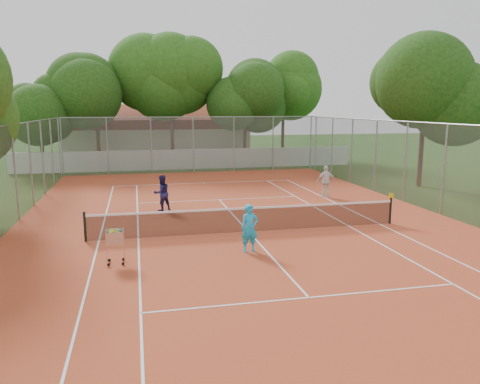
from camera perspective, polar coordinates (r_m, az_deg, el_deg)
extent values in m
plane|color=#1C3B10|center=(17.89, 1.05, -4.94)|extent=(120.00, 120.00, 0.00)
cube|color=#B14322|center=(17.89, 1.05, -4.91)|extent=(18.00, 34.00, 0.02)
cube|color=white|center=(17.88, 1.05, -4.87)|extent=(10.98, 23.78, 0.01)
cube|color=black|center=(17.76, 1.06, -3.36)|extent=(11.88, 0.10, 0.98)
cube|color=slate|center=(17.47, 1.07, 1.40)|extent=(18.00, 34.00, 4.00)
cube|color=white|center=(36.22, -6.06, 4.00)|extent=(26.00, 0.30, 1.50)
cube|color=beige|center=(45.88, -10.05, 7.04)|extent=(16.40, 9.00, 4.40)
cube|color=#16380E|center=(38.98, -6.70, 10.69)|extent=(29.00, 19.00, 10.00)
imported|color=#1AABE2|center=(15.30, 1.18, -4.44)|extent=(0.60, 0.41, 1.58)
imported|color=#1D1B51|center=(21.64, -9.52, -0.11)|extent=(0.98, 0.89, 1.64)
imported|color=white|center=(25.02, 10.44, 1.30)|extent=(1.02, 0.53, 1.67)
cube|color=silver|center=(14.67, -14.96, -6.35)|extent=(0.66, 0.66, 1.14)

